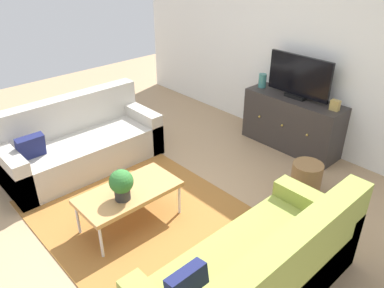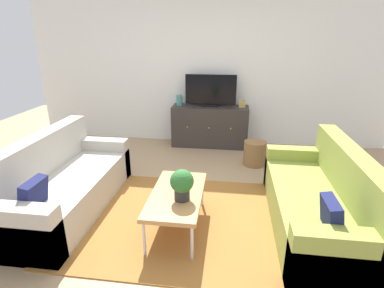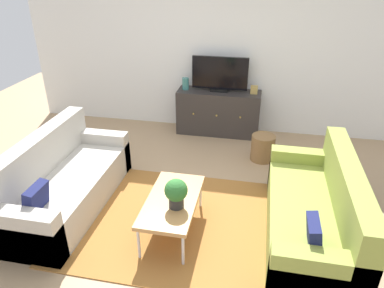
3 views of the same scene
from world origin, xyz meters
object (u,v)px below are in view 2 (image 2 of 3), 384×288
coffee_table (177,196)px  potted_plant (182,183)px  glass_vase (179,100)px  flat_screen_tv (211,91)px  mantel_clock (242,104)px  tv_console (210,126)px  wicker_basket (255,153)px  couch_right_side (323,204)px  couch_left_side (61,186)px

coffee_table → potted_plant: (0.07, -0.11, 0.20)m
potted_plant → glass_vase: glass_vase is taller
flat_screen_tv → mantel_clock: size_ratio=6.84×
tv_console → glass_vase: 0.72m
wicker_basket → glass_vase: bearing=148.7°
couch_right_side → potted_plant: 1.47m
couch_right_side → potted_plant: size_ratio=6.17×
potted_plant → flat_screen_tv: size_ratio=0.35×
couch_right_side → couch_left_side: bearing=180.0°
tv_console → flat_screen_tv: size_ratio=1.52×
couch_right_side → wicker_basket: couch_right_side is taller
couch_left_side → coffee_table: (1.39, -0.19, 0.09)m
potted_plant → flat_screen_tv: 2.73m
wicker_basket → couch_left_side: bearing=-145.5°
couch_right_side → tv_console: size_ratio=1.42×
couch_left_side → tv_console: bearing=57.2°
mantel_clock → couch_right_side: bearing=-71.5°
couch_right_side → flat_screen_tv: size_ratio=2.16×
potted_plant → couch_left_side: bearing=168.3°
coffee_table → mantel_clock: 2.69m
coffee_table → wicker_basket: size_ratio=2.64×
couch_left_side → wicker_basket: bearing=34.5°
flat_screen_tv → couch_right_side: bearing=-60.6°
tv_console → mantel_clock: (0.55, 0.00, 0.43)m
coffee_table → potted_plant: bearing=-56.7°
glass_vase → coffee_table: bearing=-80.8°
coffee_table → glass_vase: glass_vase is taller
tv_console → potted_plant: bearing=-91.4°
couch_right_side → coffee_table: 1.50m
glass_vase → wicker_basket: 1.66m
mantel_clock → flat_screen_tv: bearing=177.9°
tv_console → couch_left_side: bearing=-122.8°
coffee_table → wicker_basket: 1.99m
couch_right_side → mantel_clock: (-0.79, 2.37, 0.51)m
potted_plant → flat_screen_tv: bearing=88.6°
potted_plant → tv_console: 2.69m
couch_left_side → glass_vase: (0.97, 2.37, 0.54)m
coffee_table → glass_vase: size_ratio=5.29×
tv_console → flat_screen_tv: flat_screen_tv is taller
coffee_table → potted_plant: size_ratio=3.23×
mantel_clock → wicker_basket: bearing=-75.5°
couch_right_side → coffee_table: size_ratio=1.91×
couch_left_side → couch_right_side: (2.88, 0.00, 0.00)m
couch_right_side → glass_vase: size_ratio=10.08×
flat_screen_tv → mantel_clock: flat_screen_tv is taller
coffee_table → flat_screen_tv: (0.14, 2.59, 0.63)m
couch_left_side → potted_plant: (1.46, -0.30, 0.30)m
mantel_clock → tv_console: bearing=-180.0°
couch_left_side → coffee_table: 1.41m
couch_left_side → flat_screen_tv: (1.53, 2.39, 0.72)m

